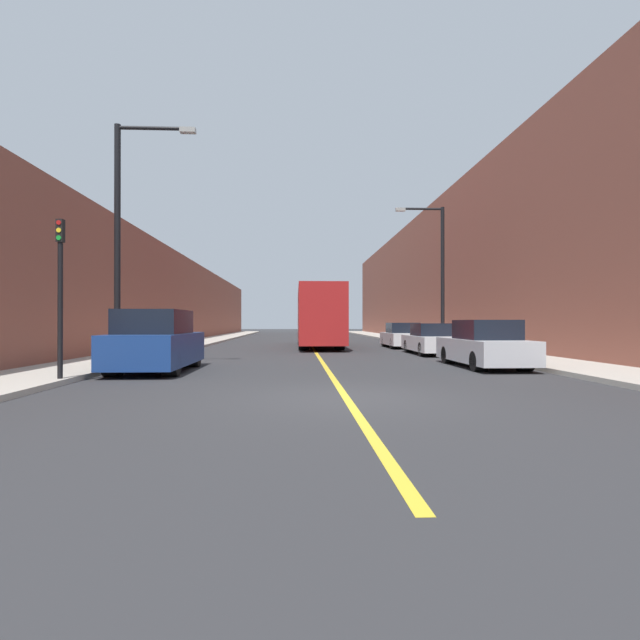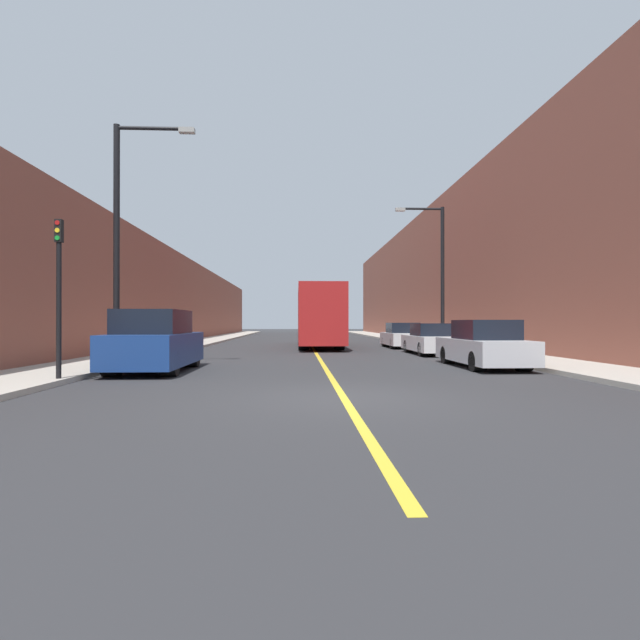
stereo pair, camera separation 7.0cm
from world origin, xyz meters
name	(u,v)px [view 2 (the right image)]	position (x,y,z in m)	size (l,w,h in m)	color
ground_plane	(344,398)	(0.00, 0.00, 0.00)	(200.00, 200.00, 0.00)	#2D2D30
sidewalk_left	(210,340)	(-7.81, 30.00, 0.07)	(2.79, 72.00, 0.14)	#B2AA9E
sidewalk_right	(405,340)	(7.81, 30.00, 0.07)	(2.79, 72.00, 0.14)	#B2AA9E
building_row_left	(166,300)	(-11.21, 30.00, 3.21)	(4.00, 72.00, 6.41)	brown
building_row_right	(447,276)	(11.21, 30.00, 5.22)	(4.00, 72.00, 10.44)	brown
road_center_line	(308,341)	(0.00, 30.00, 0.00)	(0.16, 72.00, 0.01)	gold
bus	(318,316)	(0.38, 20.32, 1.87)	(2.43, 11.89, 3.49)	#AD1E1E
parked_suv_left	(155,343)	(-5.18, 5.45, 0.86)	(1.99, 4.67, 1.85)	navy
car_right_near	(483,346)	(5.21, 6.39, 0.70)	(1.80, 4.76, 1.56)	silver
car_right_mid	(431,340)	(5.25, 12.95, 0.65)	(1.77, 4.56, 1.44)	silver
car_right_far	(402,336)	(5.17, 18.93, 0.66)	(1.80, 4.36, 1.46)	silver
street_lamp_left	(123,228)	(-6.50, 6.55, 4.53)	(2.59, 0.24, 7.71)	black
street_lamp_right	(438,267)	(6.49, 16.05, 4.36)	(2.59, 0.24, 7.39)	black
traffic_light	(59,291)	(-6.62, 2.46, 2.23)	(0.16, 0.18, 3.81)	black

